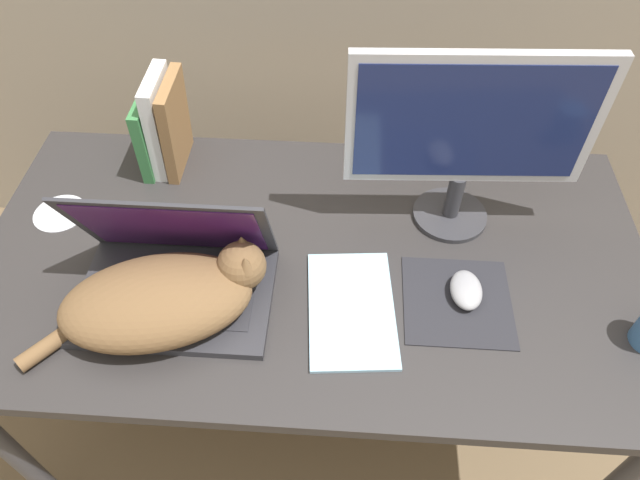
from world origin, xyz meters
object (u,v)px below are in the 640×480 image
at_px(external_monitor, 470,133).
at_px(notepad, 351,309).
at_px(computer_mouse, 466,290).
at_px(book_row, 162,126).
at_px(cat, 164,298).
at_px(cd_disc, 60,213).
at_px(laptop, 175,276).

bearing_deg(external_monitor, notepad, -128.75).
distance_m(external_monitor, computer_mouse, 0.31).
distance_m(computer_mouse, book_row, 0.79).
height_order(cat, external_monitor, external_monitor).
relative_size(book_row, notepad, 0.84).
bearing_deg(computer_mouse, cd_disc, 169.25).
relative_size(cat, external_monitor, 0.91).
distance_m(cat, cd_disc, 0.42).
relative_size(external_monitor, cd_disc, 4.14).
distance_m(laptop, cd_disc, 0.38).
height_order(computer_mouse, notepad, computer_mouse).
xyz_separation_m(cat, computer_mouse, (0.59, 0.09, -0.04)).
relative_size(cat, notepad, 1.54).
bearing_deg(computer_mouse, laptop, -177.70).
xyz_separation_m(external_monitor, computer_mouse, (0.01, -0.22, -0.22)).
bearing_deg(laptop, cd_disc, 148.83).
relative_size(laptop, computer_mouse, 3.98).
distance_m(cat, notepad, 0.37).
bearing_deg(cd_disc, external_monitor, 3.10).
distance_m(cat, external_monitor, 0.68).
relative_size(external_monitor, computer_mouse, 5.07).
bearing_deg(laptop, book_row, 105.58).
xyz_separation_m(computer_mouse, cd_disc, (-0.91, 0.17, -0.02)).
bearing_deg(book_row, external_monitor, -12.06).
distance_m(external_monitor, book_row, 0.71).
height_order(book_row, notepad, book_row).
relative_size(computer_mouse, cd_disc, 0.82).
distance_m(book_row, cd_disc, 0.31).
xyz_separation_m(laptop, computer_mouse, (0.59, 0.02, -0.03)).
height_order(laptop, computer_mouse, laptop).
xyz_separation_m(book_row, notepad, (0.47, -0.42, -0.11)).
height_order(computer_mouse, book_row, book_row).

